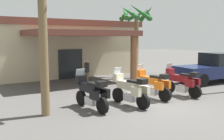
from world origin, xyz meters
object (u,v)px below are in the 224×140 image
object	(u,v)px
pedestrian	(87,70)
motorcycle_orange	(153,84)
motorcycle_maroon	(182,82)
pickup_truck_navy	(213,68)
motorcycle_cream	(130,90)
palm_tree_roadside	(42,6)
motel_building	(55,47)
palm_tree_near_portico	(136,21)
motorcycle_black	(91,93)

from	to	relation	value
pedestrian	motorcycle_orange	bearing A→B (deg)	-67.90
motorcycle_orange	motorcycle_maroon	distance (m)	1.72
motorcycle_maroon	pickup_truck_navy	distance (m)	4.94
motorcycle_cream	palm_tree_roadside	bearing A→B (deg)	71.91
motel_building	motorcycle_orange	bearing A→B (deg)	-85.08
motorcycle_cream	palm_tree_near_portico	world-z (taller)	palm_tree_near_portico
pedestrian	palm_tree_near_portico	bearing A→B (deg)	17.28
motorcycle_cream	motorcycle_maroon	xyz separation A→B (m)	(3.36, 0.07, 0.00)
motel_building	palm_tree_roadside	size ratio (longest dim) A/B	2.33
motel_building	motorcycle_maroon	size ratio (longest dim) A/B	5.88
motorcycle_orange	motorcycle_maroon	bearing A→B (deg)	-108.16
motel_building	palm_tree_roadside	bearing A→B (deg)	-111.30
pedestrian	palm_tree_near_portico	xyz separation A→B (m)	(4.25, 0.48, 3.22)
motorcycle_maroon	pickup_truck_navy	world-z (taller)	pickup_truck_navy
motorcycle_maroon	motorcycle_orange	bearing A→B (deg)	72.48
motorcycle_maroon	motorcycle_black	bearing A→B (deg)	80.43
motorcycle_cream	pickup_truck_navy	world-z (taller)	pickup_truck_navy
palm_tree_near_portico	palm_tree_roadside	bearing A→B (deg)	-148.85
motorcycle_cream	motorcycle_maroon	bearing A→B (deg)	-95.50
palm_tree_near_portico	pedestrian	bearing A→B (deg)	-173.61
motorcycle_maroon	motel_building	bearing A→B (deg)	6.21
pickup_truck_navy	motorcycle_black	bearing A→B (deg)	-166.52
motorcycle_cream	pedestrian	world-z (taller)	pedestrian
motorcycle_black	pedestrian	xyz separation A→B (m)	(2.39, 4.93, 0.23)
palm_tree_roadside	palm_tree_near_portico	distance (m)	9.88
motorcycle_orange	motel_building	bearing A→B (deg)	-2.58
palm_tree_near_portico	motel_building	bearing A→B (deg)	125.17
motorcycle_black	pedestrian	world-z (taller)	pedestrian
motorcycle_cream	palm_tree_near_portico	size ratio (longest dim) A/B	0.42
motorcycle_maroon	pedestrian	bearing A→B (deg)	21.08
pickup_truck_navy	palm_tree_near_portico	bearing A→B (deg)	132.85
palm_tree_roadside	motorcycle_cream	bearing A→B (deg)	-11.45
motorcycle_black	motorcycle_orange	distance (m)	3.36
pedestrian	motel_building	bearing A→B (deg)	98.43
motorcycle_black	motorcycle_orange	xyz separation A→B (m)	(3.36, 0.01, 0.00)
pedestrian	palm_tree_roadside	world-z (taller)	palm_tree_roadside
motorcycle_black	motorcycle_maroon	distance (m)	5.06
motorcycle_orange	palm_tree_roadside	distance (m)	6.20
motorcycle_black	palm_tree_roadside	bearing A→B (deg)	75.77
motel_building	motorcycle_maroon	bearing A→B (deg)	-76.92
pickup_truck_navy	palm_tree_roadside	world-z (taller)	palm_tree_roadside
motel_building	pickup_truck_navy	bearing A→B (deg)	-53.19
motel_building	pickup_truck_navy	world-z (taller)	motel_building
motorcycle_cream	palm_tree_near_portico	bearing A→B (deg)	-47.03
motorcycle_orange	palm_tree_near_portico	xyz separation A→B (m)	(3.27, 5.40, 3.45)
palm_tree_near_portico	motorcycle_maroon	bearing A→B (deg)	-105.47
motel_building	palm_tree_near_portico	size ratio (longest dim) A/B	2.44
palm_tree_near_portico	motorcycle_orange	bearing A→B (deg)	-121.22
motorcycle_black	motorcycle_orange	world-z (taller)	same
motorcycle_orange	palm_tree_near_portico	distance (m)	7.20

